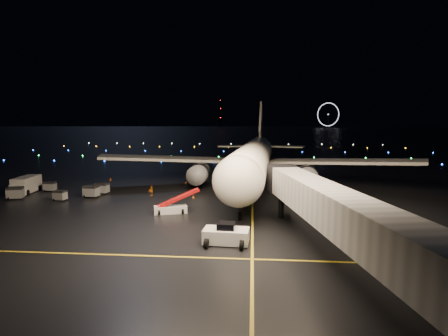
{
  "coord_description": "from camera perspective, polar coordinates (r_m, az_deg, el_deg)",
  "views": [
    {
      "loc": [
        11.94,
        -38.82,
        11.7
      ],
      "look_at": [
        7.75,
        12.0,
        5.0
      ],
      "focal_mm": 28.0,
      "sensor_mm": 36.0,
      "label": 1
    }
  ],
  "objects": [
    {
      "name": "baggage_cart_0",
      "position": [
        58.68,
        -20.86,
        -3.61
      ],
      "size": [
        2.29,
        1.71,
        1.83
      ],
      "primitive_type": "cube",
      "rotation": [
        0.0,
        0.0,
        -0.1
      ],
      "color": "gray",
      "rests_on": "ground"
    },
    {
      "name": "safety_cone_2",
      "position": [
        60.99,
        -11.98,
        -3.52
      ],
      "size": [
        0.5,
        0.5,
        0.46
      ],
      "primitive_type": "cone",
      "rotation": [
        0.0,
        0.0,
        0.29
      ],
      "color": "orange",
      "rests_on": "ground"
    },
    {
      "name": "safety_cone_3",
      "position": [
        74.46,
        -18.08,
        -1.71
      ],
      "size": [
        0.53,
        0.53,
        0.56
      ],
      "primitive_type": "cone",
      "rotation": [
        0.0,
        0.0,
        0.09
      ],
      "color": "orange",
      "rests_on": "ground"
    },
    {
      "name": "lane_cross",
      "position": [
        35.41,
        -24.82,
        -12.5
      ],
      "size": [
        60.0,
        0.25,
        0.02
      ],
      "primitive_type": "cube",
      "color": "gold",
      "rests_on": "ground"
    },
    {
      "name": "baggage_cart_3",
      "position": [
        66.77,
        -26.55,
        -2.72
      ],
      "size": [
        1.89,
        1.35,
        1.57
      ],
      "primitive_type": "cube",
      "rotation": [
        0.0,
        0.0,
        0.03
      ],
      "color": "gray",
      "rests_on": "ground"
    },
    {
      "name": "ferris_wheel",
      "position": [
        775.24,
        16.66,
        8.23
      ],
      "size": [
        49.33,
        16.8,
        52.0
      ],
      "primitive_type": null,
      "rotation": [
        0.0,
        0.0,
        0.26
      ],
      "color": "black",
      "rests_on": "ground"
    },
    {
      "name": "baggage_cart_2",
      "position": [
        58.16,
        -25.21,
        -4.08
      ],
      "size": [
        1.94,
        1.48,
        1.52
      ],
      "primitive_type": "cube",
      "rotation": [
        0.0,
        0.0,
        -0.14
      ],
      "color": "gray",
      "rests_on": "ground"
    },
    {
      "name": "service_truck",
      "position": [
        66.99,
        -29.5,
        -2.36
      ],
      "size": [
        3.33,
        7.71,
        2.75
      ],
      "primitive_type": "cube",
      "rotation": [
        0.0,
        0.0,
        0.13
      ],
      "color": "silver",
      "rests_on": "ground"
    },
    {
      "name": "ground",
      "position": [
        339.23,
        2.71,
        5.5
      ],
      "size": [
        2000.0,
        2000.0,
        0.0
      ],
      "primitive_type": "plane",
      "color": "black",
      "rests_on": "ground"
    },
    {
      "name": "taxiway_lights",
      "position": [
        145.77,
        0.0,
        2.95
      ],
      "size": [
        164.0,
        92.0,
        0.36
      ],
      "primitive_type": null,
      "color": "black",
      "rests_on": "ground"
    },
    {
      "name": "airliner",
      "position": [
        66.74,
        5.03,
        4.64
      ],
      "size": [
        63.2,
        60.44,
        16.85
      ],
      "primitive_type": null,
      "rotation": [
        0.0,
        0.0,
        -0.07
      ],
      "color": "white",
      "rests_on": "ground"
    },
    {
      "name": "belt_loader",
      "position": [
        45.87,
        -8.76,
        -5.46
      ],
      "size": [
        6.37,
        3.43,
        2.98
      ],
      "primitive_type": null,
      "rotation": [
        0.0,
        0.0,
        0.3
      ],
      "color": "silver",
      "rests_on": "ground"
    },
    {
      "name": "lane_centre",
      "position": [
        55.07,
        4.69,
        -4.8
      ],
      "size": [
        0.25,
        80.0,
        0.02
      ],
      "primitive_type": "cube",
      "color": "gold",
      "rests_on": "ground"
    },
    {
      "name": "radio_mast",
      "position": [
        782.4,
        -0.57,
        8.97
      ],
      "size": [
        1.8,
        1.8,
        64.0
      ],
      "primitive_type": "cylinder",
      "color": "black",
      "rests_on": "ground"
    },
    {
      "name": "crew_c",
      "position": [
        56.97,
        -11.73,
        -3.69
      ],
      "size": [
        0.83,
        1.01,
        1.62
      ],
      "primitive_type": "imported",
      "rotation": [
        0.0,
        0.0,
        -1.02
      ],
      "color": "orange",
      "rests_on": "ground"
    },
    {
      "name": "pushback_tug",
      "position": [
        34.36,
        0.35,
        -10.58
      ],
      "size": [
        4.51,
        2.56,
        2.08
      ],
      "primitive_type": "cube",
      "rotation": [
        0.0,
        0.0,
        -0.06
      ],
      "color": "silver",
      "rests_on": "ground"
    },
    {
      "name": "safety_cone_1",
      "position": [
        67.7,
        -6.23,
        -2.3
      ],
      "size": [
        0.47,
        0.47,
        0.5
      ],
      "primitive_type": "cone",
      "rotation": [
        0.0,
        0.0,
        0.07
      ],
      "color": "orange",
      "rests_on": "ground"
    },
    {
      "name": "safety_cone_0",
      "position": [
        54.63,
        -5.06,
        -4.67
      ],
      "size": [
        0.49,
        0.49,
        0.45
      ],
      "primitive_type": "cone",
      "rotation": [
        0.0,
        0.0,
        -0.26
      ],
      "color": "orange",
      "rests_on": "ground"
    },
    {
      "name": "baggage_cart_4",
      "position": [
        62.32,
        -30.92,
        -3.54
      ],
      "size": [
        2.58,
        2.17,
        1.86
      ],
      "primitive_type": "cube",
      "rotation": [
        0.0,
        0.0,
        0.33
      ],
      "color": "gray",
      "rests_on": "ground"
    },
    {
      "name": "baggage_cart_1",
      "position": [
        61.05,
        -19.3,
        -3.17
      ],
      "size": [
        2.15,
        1.6,
        1.72
      ],
      "primitive_type": "cube",
      "rotation": [
        0.0,
        0.0,
        -0.09
      ],
      "color": "gray",
      "rests_on": "ground"
    }
  ]
}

